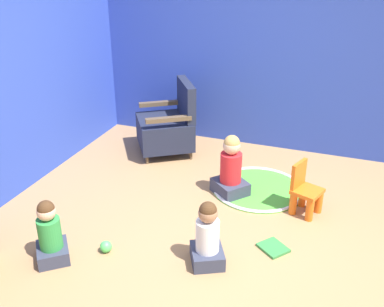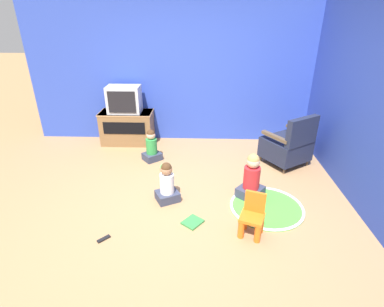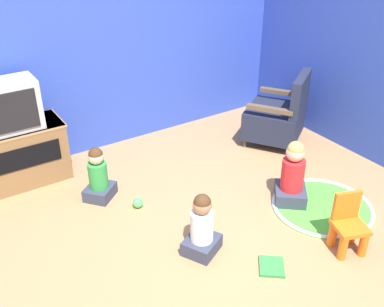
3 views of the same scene
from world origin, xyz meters
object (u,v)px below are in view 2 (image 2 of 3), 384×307
book (193,222)px  toy_ball (163,167)px  child_watching_center (167,184)px  child_watching_right (251,179)px  tv_cabinet (127,127)px  black_armchair (288,146)px  television (124,99)px  yellow_kid_chair (252,218)px  remote_control (104,239)px  child_watching_left (152,147)px

book → toy_ball: bearing=60.0°
child_watching_center → child_watching_right: (1.13, 0.13, 0.04)m
tv_cabinet → child_watching_right: bearing=-40.5°
tv_cabinet → black_armchair: size_ratio=1.11×
child_watching_right → television: bearing=90.1°
child_watching_center → black_armchair: bearing=4.0°
book → yellow_kid_chair: bearing=-64.6°
child_watching_center → remote_control: child_watching_center is taller
yellow_kid_chair → child_watching_left: size_ratio=0.92×
child_watching_left → toy_ball: 0.47m
black_armchair → child_watching_center: bearing=-2.4°
remote_control → tv_cabinet: bearing=51.5°
child_watching_left → child_watching_center: child_watching_center is taller
toy_ball → book: (0.52, -1.31, -0.04)m
television → black_armchair: size_ratio=0.67×
yellow_kid_chair → book: yellow_kid_chair is taller
television → black_armchair: 2.97m
child_watching_left → book: size_ratio=1.84×
child_watching_left → toy_ball: bearing=-96.4°
black_armchair → remote_control: black_armchair is taller
television → toy_ball: bearing=-52.3°
black_armchair → book: size_ratio=2.92×
child_watching_left → remote_control: child_watching_left is taller
television → child_watching_left: 1.09m
book → child_watching_center: bearing=75.4°
tv_cabinet → yellow_kid_chair: bearing=-51.8°
tv_cabinet → child_watching_right: size_ratio=1.50×
tv_cabinet → yellow_kid_chair: size_ratio=1.92×
tv_cabinet → television: television is taller
television → child_watching_right: television is taller
book → remote_control: (-0.99, -0.33, -0.00)m
black_armchair → toy_ball: bearing=-25.7°
television → child_watching_center: television is taller
black_armchair → book: 2.21m
black_armchair → child_watching_right: black_armchair is taller
child_watching_right → remote_control: (-1.76, -0.93, -0.27)m
child_watching_center → remote_control: size_ratio=4.09×
television → yellow_kid_chair: bearing=-51.4°
toy_ball → book: toy_ball is taller
yellow_kid_chair → child_watching_right: (0.09, 0.76, 0.07)m
child_watching_left → television: bearing=90.2°
black_armchair → yellow_kid_chair: (-0.82, -1.75, -0.13)m
black_armchair → toy_ball: (-2.01, -0.28, -0.29)m
black_armchair → book: (-1.49, -1.59, -0.32)m
television → black_armchair: (2.82, -0.76, -0.53)m
child_watching_right → toy_ball: (-1.29, 0.71, -0.23)m
black_armchair → yellow_kid_chair: black_armchair is taller
television → book: television is taller
black_armchair → remote_control: bearing=4.2°
black_armchair → television: bearing=-48.7°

